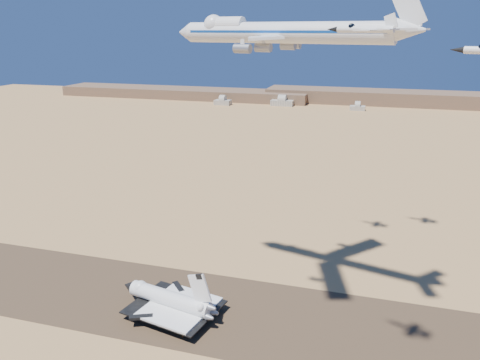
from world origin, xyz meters
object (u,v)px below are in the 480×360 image
(crew_c, at_px, (182,335))
(crew_b, at_px, (180,331))
(carrier_747, at_px, (276,32))
(crew_a, at_px, (181,333))
(chase_jet_e, at_px, (403,27))
(shuttle, at_px, (169,300))
(chase_jet_a, at_px, (364,29))
(chase_jet_d, at_px, (339,32))

(crew_c, bearing_deg, crew_b, 12.84)
(carrier_747, bearing_deg, crew_a, -117.14)
(chase_jet_e, bearing_deg, carrier_747, -114.42)
(shuttle, height_order, crew_a, shuttle)
(crew_a, xyz_separation_m, crew_b, (-0.67, 0.87, -0.05))
(carrier_747, relative_size, crew_b, 48.94)
(crew_b, height_order, chase_jet_a, chase_jet_a)
(shuttle, relative_size, crew_c, 21.66)
(crew_a, relative_size, crew_b, 1.06)
(crew_a, relative_size, crew_c, 0.96)
(shuttle, bearing_deg, carrier_747, 39.69)
(crew_b, xyz_separation_m, chase_jet_d, (40.86, 75.65, 96.87))
(shuttle, height_order, chase_jet_d, chase_jet_d)
(crew_a, xyz_separation_m, chase_jet_e, (64.90, 88.32, 99.01))
(shuttle, xyz_separation_m, crew_c, (9.84, -11.81, -4.35))
(crew_a, bearing_deg, crew_c, -134.37)
(chase_jet_d, bearing_deg, carrier_747, -92.49)
(chase_jet_a, bearing_deg, crew_b, -174.91)
(crew_c, distance_m, chase_jet_e, 147.87)
(chase_jet_d, bearing_deg, chase_jet_a, -66.39)
(chase_jet_a, xyz_separation_m, chase_jet_d, (-12.80, 92.47, -1.17))
(shuttle, xyz_separation_m, carrier_747, (33.29, 17.65, 92.61))
(crew_c, height_order, chase_jet_e, chase_jet_e)
(shuttle, bearing_deg, chase_jet_a, -11.63)
(crew_c, distance_m, chase_jet_a, 111.95)
(crew_a, bearing_deg, chase_jet_d, -24.98)
(shuttle, bearing_deg, chase_jet_d, 64.98)
(crew_c, xyz_separation_m, chase_jet_d, (39.27, 77.51, 96.79))
(crew_c, bearing_deg, chase_jet_e, -63.34)
(carrier_747, xyz_separation_m, chase_jet_d, (15.82, 48.04, -0.17))
(chase_jet_d, bearing_deg, crew_b, -102.64)
(chase_jet_a, bearing_deg, crew_c, -173.54)
(chase_jet_a, distance_m, chase_jet_d, 93.36)
(carrier_747, bearing_deg, chase_jet_e, 69.31)
(shuttle, height_order, chase_jet_a, chase_jet_a)
(shuttle, xyz_separation_m, chase_jet_d, (49.11, 65.69, 92.43))
(chase_jet_e, bearing_deg, crew_a, -116.62)
(crew_b, xyz_separation_m, chase_jet_e, (65.57, 87.45, 99.06))
(shuttle, distance_m, carrier_747, 99.98)
(crew_a, height_order, chase_jet_e, chase_jet_e)
(shuttle, bearing_deg, chase_jet_e, 58.15)
(carrier_747, height_order, crew_c, carrier_747)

